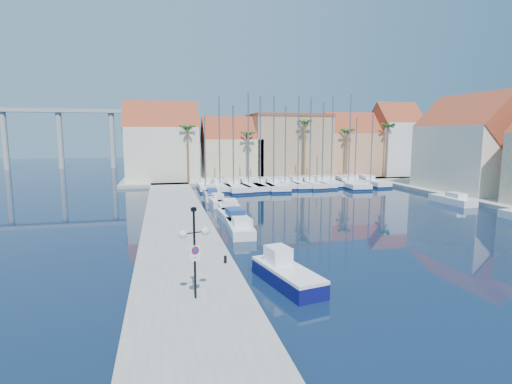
% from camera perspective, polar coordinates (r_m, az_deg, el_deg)
% --- Properties ---
extents(ground, '(260.00, 260.00, 0.00)m').
position_cam_1_polar(ground, '(27.13, 9.61, -9.75)').
color(ground, black).
rests_on(ground, ground).
extents(quay_west, '(6.00, 77.00, 0.50)m').
position_cam_1_polar(quay_west, '(38.11, -11.24, -4.16)').
color(quay_west, gray).
rests_on(quay_west, ground).
extents(shore_north, '(54.00, 16.00, 0.50)m').
position_cam_1_polar(shore_north, '(74.95, 2.39, 2.04)').
color(shore_north, gray).
rests_on(shore_north, ground).
extents(lamp_post, '(1.47, 0.74, 4.47)m').
position_cam_1_polar(lamp_post, '(19.15, -8.80, -6.66)').
color(lamp_post, black).
rests_on(lamp_post, quay_west).
extents(bollard, '(0.18, 0.18, 0.46)m').
position_cam_1_polar(bollard, '(24.86, -4.41, -9.59)').
color(bollard, black).
rests_on(bollard, quay_west).
extents(fishing_boat, '(2.92, 5.73, 1.91)m').
position_cam_1_polar(fishing_boat, '(22.82, 4.31, -11.48)').
color(fishing_boat, '#0E0F51').
rests_on(fishing_boat, ground).
extents(motorboat_west_0, '(2.17, 5.95, 1.40)m').
position_cam_1_polar(motorboat_west_0, '(34.07, -2.32, -5.04)').
color(motorboat_west_0, white).
rests_on(motorboat_west_0, ground).
extents(motorboat_west_1, '(2.40, 6.79, 1.40)m').
position_cam_1_polar(motorboat_west_1, '(38.36, -3.19, -3.54)').
color(motorboat_west_1, white).
rests_on(motorboat_west_1, ground).
extents(motorboat_west_2, '(2.45, 6.66, 1.40)m').
position_cam_1_polar(motorboat_west_2, '(43.54, -3.86, -2.13)').
color(motorboat_west_2, white).
rests_on(motorboat_west_2, ground).
extents(motorboat_west_3, '(1.82, 5.33, 1.40)m').
position_cam_1_polar(motorboat_west_3, '(47.82, -5.56, -1.22)').
color(motorboat_west_3, white).
rests_on(motorboat_west_3, ground).
extents(motorboat_west_4, '(2.15, 5.75, 1.40)m').
position_cam_1_polar(motorboat_west_4, '(52.31, -6.32, -0.41)').
color(motorboat_west_4, white).
rests_on(motorboat_west_4, ground).
extents(motorboat_west_5, '(2.24, 6.35, 1.40)m').
position_cam_1_polar(motorboat_west_5, '(56.74, -6.64, 0.25)').
color(motorboat_west_5, white).
rests_on(motorboat_west_5, ground).
extents(motorboat_east_1, '(2.11, 6.17, 1.40)m').
position_cam_1_polar(motorboat_east_1, '(53.89, 26.28, -0.97)').
color(motorboat_east_1, white).
rests_on(motorboat_east_1, ground).
extents(sailboat_0, '(2.43, 8.56, 11.09)m').
position_cam_1_polar(sailboat_0, '(61.09, -7.24, 0.89)').
color(sailboat_0, white).
rests_on(sailboat_0, ground).
extents(sailboat_1, '(2.83, 9.65, 13.83)m').
position_cam_1_polar(sailboat_1, '(60.92, -5.23, 0.92)').
color(sailboat_1, white).
rests_on(sailboat_1, ground).
extents(sailboat_2, '(4.01, 12.12, 12.54)m').
position_cam_1_polar(sailboat_2, '(60.82, -3.39, 0.88)').
color(sailboat_2, white).
rests_on(sailboat_2, ground).
extents(sailboat_3, '(3.88, 11.41, 14.48)m').
position_cam_1_polar(sailboat_3, '(61.35, -1.27, 0.98)').
color(sailboat_3, white).
rests_on(sailboat_3, ground).
extents(sailboat_4, '(2.90, 10.40, 14.06)m').
position_cam_1_polar(sailboat_4, '(61.74, 0.48, 1.04)').
color(sailboat_4, white).
rests_on(sailboat_4, ground).
extents(sailboat_5, '(3.39, 11.26, 13.94)m').
position_cam_1_polar(sailboat_5, '(61.90, 2.38, 1.04)').
color(sailboat_5, white).
rests_on(sailboat_5, ground).
extents(sailboat_6, '(3.00, 8.80, 12.61)m').
position_cam_1_polar(sailboat_6, '(63.54, 3.99, 1.24)').
color(sailboat_6, white).
rests_on(sailboat_6, ground).
extents(sailboat_7, '(2.79, 9.22, 14.12)m').
position_cam_1_polar(sailboat_7, '(64.02, 5.84, 1.28)').
color(sailboat_7, white).
rests_on(sailboat_7, ground).
extents(sailboat_8, '(2.90, 9.45, 14.02)m').
position_cam_1_polar(sailboat_8, '(64.42, 7.47, 1.29)').
color(sailboat_8, white).
rests_on(sailboat_8, ground).
extents(sailboat_9, '(2.72, 8.85, 13.25)m').
position_cam_1_polar(sailboat_9, '(65.25, 9.25, 1.34)').
color(sailboat_9, white).
rests_on(sailboat_9, ground).
extents(sailboat_10, '(2.24, 8.21, 14.30)m').
position_cam_1_polar(sailboat_10, '(66.76, 10.49, 1.50)').
color(sailboat_10, white).
rests_on(sailboat_10, ground).
extents(sailboat_11, '(3.66, 11.96, 14.50)m').
position_cam_1_polar(sailboat_11, '(66.05, 12.79, 1.29)').
color(sailboat_11, white).
rests_on(sailboat_11, ground).
extents(sailboat_12, '(2.83, 8.34, 11.01)m').
position_cam_1_polar(sailboat_12, '(68.74, 13.71, 1.54)').
color(sailboat_12, white).
rests_on(sailboat_12, ground).
extents(sailboat_13, '(2.79, 9.81, 11.60)m').
position_cam_1_polar(sailboat_13, '(68.54, 15.77, 1.43)').
color(sailboat_13, white).
rests_on(sailboat_13, ground).
extents(building_0, '(12.30, 9.00, 13.50)m').
position_cam_1_polar(building_0, '(70.75, -13.25, 6.55)').
color(building_0, beige).
rests_on(building_0, shore_north).
extents(building_1, '(10.30, 8.00, 11.00)m').
position_cam_1_polar(building_1, '(71.83, -3.56, 5.80)').
color(building_1, tan).
rests_on(building_1, shore_north).
extents(building_2, '(14.20, 10.20, 11.50)m').
position_cam_1_polar(building_2, '(75.41, 4.62, 6.63)').
color(building_2, tan).
rests_on(building_2, shore_north).
extents(building_3, '(10.30, 8.00, 12.00)m').
position_cam_1_polar(building_3, '(79.04, 13.20, 6.22)').
color(building_3, tan).
rests_on(building_3, shore_north).
extents(building_4, '(8.30, 8.00, 14.00)m').
position_cam_1_polar(building_4, '(82.57, 19.18, 6.83)').
color(building_4, silver).
rests_on(building_4, shore_north).
extents(building_6, '(9.00, 14.30, 13.50)m').
position_cam_1_polar(building_6, '(63.74, 28.29, 5.63)').
color(building_6, beige).
rests_on(building_6, shore_east).
extents(palm_0, '(2.60, 2.60, 10.15)m').
position_cam_1_polar(palm_0, '(65.86, -9.79, 8.77)').
color(palm_0, brown).
rests_on(palm_0, shore_north).
extents(palm_1, '(2.60, 2.60, 9.15)m').
position_cam_1_polar(palm_1, '(67.24, -1.15, 8.07)').
color(palm_1, brown).
rests_on(palm_1, shore_north).
extents(palm_2, '(2.60, 2.60, 11.15)m').
position_cam_1_polar(palm_2, '(70.06, 6.98, 9.55)').
color(palm_2, brown).
rests_on(palm_2, shore_north).
extents(palm_3, '(2.60, 2.60, 9.65)m').
position_cam_1_polar(palm_3, '(73.19, 12.91, 8.24)').
color(palm_3, brown).
rests_on(palm_3, shore_north).
extents(palm_4, '(2.60, 2.60, 10.65)m').
position_cam_1_polar(palm_4, '(77.06, 18.34, 8.73)').
color(palm_4, brown).
rests_on(palm_4, shore_north).
extents(viaduct, '(48.00, 2.20, 14.45)m').
position_cam_1_polar(viaduct, '(109.61, -28.93, 8.22)').
color(viaduct, '#9E9E99').
rests_on(viaduct, ground).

